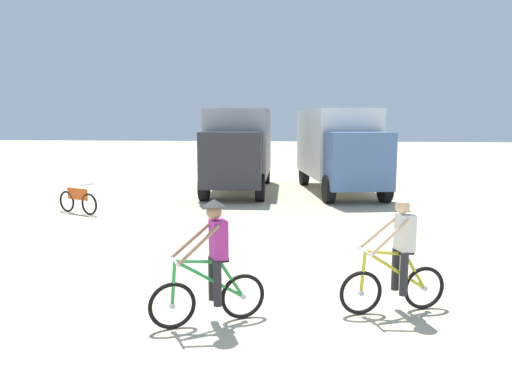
% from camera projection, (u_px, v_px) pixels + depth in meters
% --- Properties ---
extents(ground_plane, '(120.00, 120.00, 0.00)m').
position_uv_depth(ground_plane, '(198.00, 288.00, 8.75)').
color(ground_plane, beige).
extents(box_truck_grey_hauler, '(2.63, 6.83, 3.35)m').
position_uv_depth(box_truck_grey_hauler, '(239.00, 145.00, 20.56)').
color(box_truck_grey_hauler, '#9E9EA3').
rests_on(box_truck_grey_hauler, ground).
extents(box_truck_white_box, '(3.50, 7.05, 3.35)m').
position_uv_depth(box_truck_white_box, '(339.00, 146.00, 20.14)').
color(box_truck_white_box, white).
rests_on(box_truck_white_box, ground).
extents(cyclist_orange_shirt, '(1.57, 0.87, 1.82)m').
position_uv_depth(cyclist_orange_shirt, '(212.00, 267.00, 7.11)').
color(cyclist_orange_shirt, black).
rests_on(cyclist_orange_shirt, ground).
extents(cyclist_cowboy_hat, '(1.66, 0.69, 1.82)m').
position_uv_depth(cyclist_cowboy_hat, '(398.00, 258.00, 7.55)').
color(cyclist_cowboy_hat, black).
rests_on(cyclist_cowboy_hat, ground).
extents(bicycle_spare, '(1.59, 0.84, 0.97)m').
position_uv_depth(bicycle_spare, '(78.00, 201.00, 15.62)').
color(bicycle_spare, black).
rests_on(bicycle_spare, ground).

